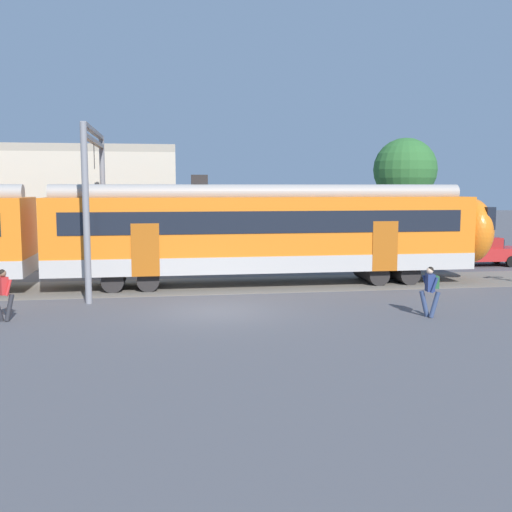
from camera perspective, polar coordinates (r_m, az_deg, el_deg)
The scene contains 6 objects.
ground_plane at distance 20.53m, azimuth -3.70°, elevation -5.29°, with size 160.00×160.00×0.00m, color #515156.
pedestrian_red at distance 20.44m, azimuth -22.96°, elevation -3.11°, with size 0.70×0.46×1.67m.
pedestrian_navy at distance 20.23m, azimuth 16.30°, elevation -2.87°, with size 0.62×0.59×1.67m.
parked_car_red at distance 34.40m, azimuth 20.71°, elevation 0.44°, with size 4.06×1.88×1.54m.
catenary_gantry at distance 25.47m, azimuth -15.08°, elevation 6.57°, with size 0.24×6.64×6.53m.
street_tree_right at distance 40.92m, azimuth 14.01°, elevation 7.95°, with size 4.15×4.15×7.41m.
Camera 1 is at (-1.78, -20.01, 4.23)m, focal length 42.00 mm.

